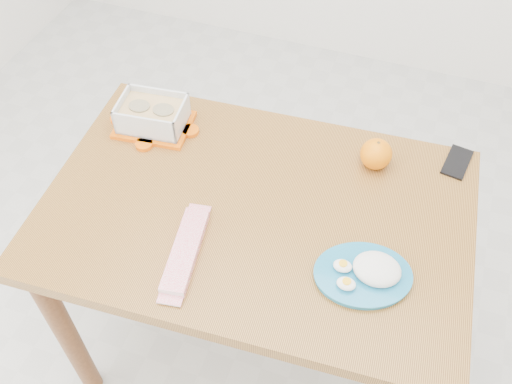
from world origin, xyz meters
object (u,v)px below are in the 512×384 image
(rice_plate, at_px, (368,272))
(smartphone, at_px, (457,162))
(orange_fruit, at_px, (376,154))
(dining_table, at_px, (256,234))
(food_container, at_px, (152,115))

(rice_plate, height_order, smartphone, rice_plate)
(orange_fruit, bearing_deg, smartphone, 21.43)
(dining_table, relative_size, orange_fruit, 13.32)
(orange_fruit, relative_size, smartphone, 0.71)
(orange_fruit, bearing_deg, rice_plate, -80.61)
(orange_fruit, bearing_deg, dining_table, -135.40)
(smartphone, bearing_deg, rice_plate, -100.46)
(rice_plate, bearing_deg, dining_table, 142.23)
(rice_plate, bearing_deg, smartphone, 52.08)
(food_container, relative_size, orange_fruit, 2.65)
(food_container, distance_m, rice_plate, 0.74)
(dining_table, height_order, orange_fruit, orange_fruit)
(dining_table, height_order, smartphone, smartphone)
(food_container, bearing_deg, orange_fruit, -0.59)
(orange_fruit, relative_size, rice_plate, 0.30)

